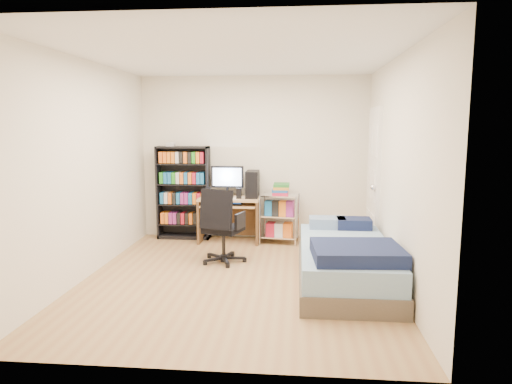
# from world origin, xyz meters

# --- Properties ---
(room) EXTENTS (3.58, 4.08, 2.58)m
(room) POSITION_xyz_m (0.00, 0.00, 1.25)
(room) COLOR #A48152
(room) RESTS_ON ground
(media_shelf) EXTENTS (0.81, 0.27, 1.50)m
(media_shelf) POSITION_xyz_m (-1.08, 1.84, 0.74)
(media_shelf) COLOR black
(media_shelf) RESTS_ON room
(computer_desk) EXTENTS (0.91, 0.53, 1.14)m
(computer_desk) POSITION_xyz_m (-0.25, 1.73, 0.62)
(computer_desk) COLOR tan
(computer_desk) RESTS_ON room
(office_chair) EXTENTS (0.72, 0.72, 0.97)m
(office_chair) POSITION_xyz_m (-0.28, 0.61, 0.31)
(office_chair) COLOR black
(office_chair) RESTS_ON room
(wire_cart) EXTENTS (0.61, 0.47, 0.90)m
(wire_cart) POSITION_xyz_m (0.42, 1.69, 0.59)
(wire_cart) COLOR silver
(wire_cart) RESTS_ON room
(bed) EXTENTS (1.02, 2.03, 0.58)m
(bed) POSITION_xyz_m (1.23, -0.04, 0.26)
(bed) COLOR brown
(bed) RESTS_ON room
(door) EXTENTS (0.12, 0.80, 2.00)m
(door) POSITION_xyz_m (1.72, 1.35, 1.00)
(door) COLOR white
(door) RESTS_ON room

